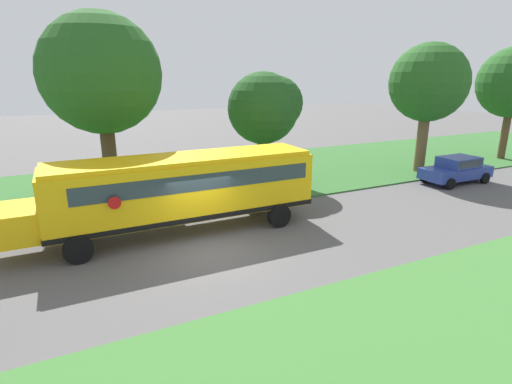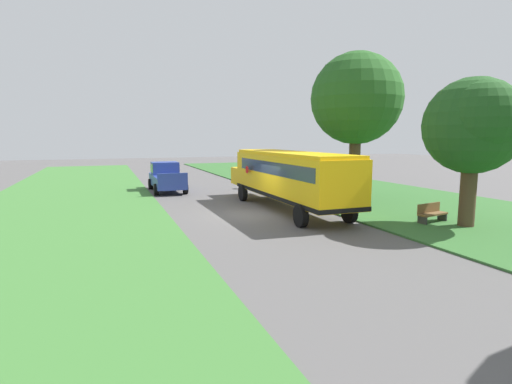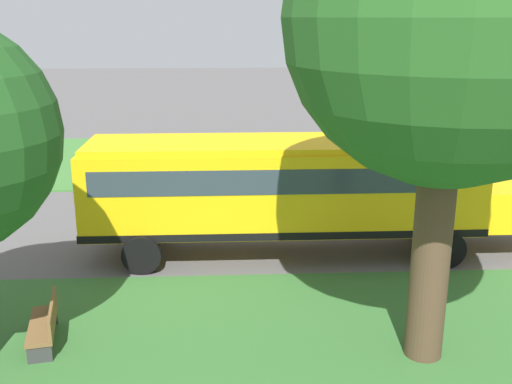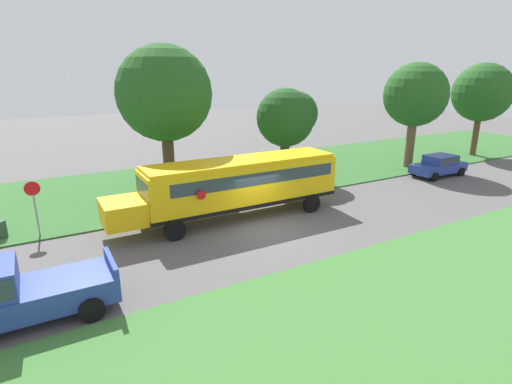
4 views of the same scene
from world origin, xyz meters
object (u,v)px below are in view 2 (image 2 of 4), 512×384
(pickup_truck, at_px, (166,176))
(oak_tree_beside_bus, at_px, (355,99))
(oak_tree_roadside_mid, at_px, (476,125))
(stop_sign, at_px, (263,166))
(school_bus, at_px, (288,175))
(park_bench, at_px, (431,213))
(trash_bin, at_px, (263,180))

(pickup_truck, relative_size, oak_tree_beside_bus, 0.59)
(oak_tree_roadside_mid, height_order, stop_sign, oak_tree_roadside_mid)
(pickup_truck, xyz_separation_m, stop_sign, (-7.30, 0.85, 0.66))
(school_bus, height_order, oak_tree_roadside_mid, oak_tree_roadside_mid)
(stop_sign, xyz_separation_m, park_bench, (-2.42, 14.81, -1.26))
(oak_tree_roadside_mid, relative_size, trash_bin, 7.17)
(oak_tree_beside_bus, height_order, trash_bin, oak_tree_beside_bus)
(trash_bin, bearing_deg, stop_sign, 68.08)
(school_bus, xyz_separation_m, stop_sign, (-2.29, -9.42, -0.19))
(school_bus, height_order, oak_tree_beside_bus, oak_tree_beside_bus)
(park_bench, bearing_deg, oak_tree_beside_bus, -95.34)
(pickup_truck, height_order, oak_tree_beside_bus, oak_tree_beside_bus)
(school_bus, relative_size, trash_bin, 13.80)
(oak_tree_beside_bus, relative_size, trash_bin, 10.13)
(oak_tree_beside_bus, relative_size, oak_tree_roadside_mid, 1.41)
(pickup_truck, height_order, trash_bin, pickup_truck)
(pickup_truck, relative_size, trash_bin, 6.00)
(school_bus, bearing_deg, trash_bin, -104.89)
(pickup_truck, relative_size, stop_sign, 1.97)
(school_bus, relative_size, oak_tree_roadside_mid, 1.92)
(oak_tree_beside_bus, bearing_deg, oak_tree_roadside_mid, 90.13)
(pickup_truck, distance_m, park_bench, 18.44)
(park_bench, relative_size, trash_bin, 1.85)
(school_bus, xyz_separation_m, oak_tree_beside_bus, (-5.40, -1.97, 4.36))
(school_bus, bearing_deg, park_bench, 131.11)
(oak_tree_roadside_mid, bearing_deg, school_bus, -51.40)
(oak_tree_beside_bus, relative_size, park_bench, 5.47)
(school_bus, xyz_separation_m, park_bench, (-4.71, 5.40, -1.45))
(park_bench, bearing_deg, oak_tree_roadside_mid, 116.98)
(oak_tree_beside_bus, height_order, stop_sign, oak_tree_beside_bus)
(oak_tree_beside_bus, xyz_separation_m, oak_tree_roadside_mid, (-0.02, 8.75, -1.83))
(school_bus, distance_m, pickup_truck, 11.45)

